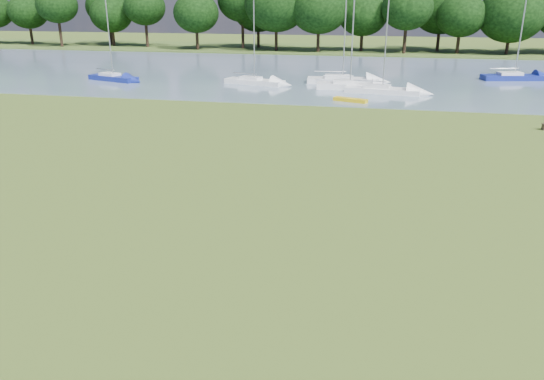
% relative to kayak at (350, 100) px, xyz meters
% --- Properties ---
extents(ground, '(220.00, 220.00, 0.00)m').
position_rel_kayak_xyz_m(ground, '(0.56, -24.33, -0.20)').
color(ground, olive).
extents(river, '(220.00, 40.00, 0.10)m').
position_rel_kayak_xyz_m(river, '(0.56, 17.67, -0.20)').
color(river, slate).
rests_on(river, ground).
extents(far_bank, '(220.00, 20.00, 0.40)m').
position_rel_kayak_xyz_m(far_bank, '(0.56, 47.67, -0.20)').
color(far_bank, '#4C6626').
rests_on(far_bank, ground).
extents(kayak, '(2.99, 1.67, 0.29)m').
position_rel_kayak_xyz_m(kayak, '(0.00, 0.00, 0.00)').
color(kayak, yellow).
rests_on(kayak, river).
extents(tree_line, '(117.35, 9.45, 11.44)m').
position_rel_kayak_xyz_m(tree_line, '(-12.35, 43.67, 6.64)').
color(tree_line, black).
rests_on(tree_line, far_bank).
extents(sailboat_0, '(6.99, 2.84, 8.52)m').
position_rel_kayak_xyz_m(sailboat_0, '(2.49, 5.02, 0.28)').
color(sailboat_0, white).
rests_on(sailboat_0, river).
extents(sailboat_1, '(6.53, 2.40, 8.72)m').
position_rel_kayak_xyz_m(sailboat_1, '(-0.60, 6.75, 0.37)').
color(sailboat_1, white).
rests_on(sailboat_1, river).
extents(sailboat_2, '(6.07, 3.44, 8.26)m').
position_rel_kayak_xyz_m(sailboat_2, '(-25.58, 7.02, 0.33)').
color(sailboat_2, navy).
rests_on(sailboat_2, river).
extents(sailboat_3, '(7.39, 2.68, 9.46)m').
position_rel_kayak_xyz_m(sailboat_3, '(-1.64, 10.37, 0.34)').
color(sailboat_3, white).
rests_on(sailboat_3, river).
extents(sailboat_4, '(6.44, 3.22, 8.94)m').
position_rel_kayak_xyz_m(sailboat_4, '(-10.34, 7.84, 0.29)').
color(sailboat_4, white).
rests_on(sailboat_4, river).
extents(sailboat_6, '(7.02, 3.35, 9.10)m').
position_rel_kayak_xyz_m(sailboat_6, '(16.12, 16.36, 0.37)').
color(sailboat_6, navy).
rests_on(sailboat_6, river).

